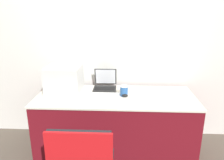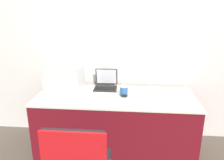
{
  "view_description": "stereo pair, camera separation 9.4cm",
  "coord_description": "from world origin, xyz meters",
  "px_view_note": "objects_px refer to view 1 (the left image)",
  "views": [
    {
      "loc": [
        0.07,
        -2.0,
        1.7
      ],
      "look_at": [
        -0.04,
        0.39,
        0.92
      ],
      "focal_mm": 35.0,
      "sensor_mm": 36.0,
      "label": 1
    },
    {
      "loc": [
        0.17,
        -2.0,
        1.7
      ],
      "look_at": [
        -0.04,
        0.39,
        0.92
      ],
      "focal_mm": 35.0,
      "sensor_mm": 36.0,
      "label": 2
    }
  ],
  "objects_px": {
    "laptop_left": "(105,84)",
    "external_keyboard": "(103,96)",
    "printer": "(64,78)",
    "coffee_cup": "(124,91)",
    "mouse": "(125,95)"
  },
  "relations": [
    {
      "from": "printer",
      "to": "laptop_left",
      "type": "relative_size",
      "value": 1.38
    },
    {
      "from": "external_keyboard",
      "to": "mouse",
      "type": "xyz_separation_m",
      "value": [
        0.25,
        0.0,
        0.01
      ]
    },
    {
      "from": "mouse",
      "to": "printer",
      "type": "bearing_deg",
      "value": 168.57
    },
    {
      "from": "laptop_left",
      "to": "mouse",
      "type": "height_order",
      "value": "laptop_left"
    },
    {
      "from": "printer",
      "to": "coffee_cup",
      "type": "xyz_separation_m",
      "value": [
        0.72,
        -0.11,
        -0.11
      ]
    },
    {
      "from": "printer",
      "to": "external_keyboard",
      "type": "distance_m",
      "value": 0.53
    },
    {
      "from": "laptop_left",
      "to": "external_keyboard",
      "type": "relative_size",
      "value": 0.79
    },
    {
      "from": "laptop_left",
      "to": "coffee_cup",
      "type": "height_order",
      "value": "laptop_left"
    },
    {
      "from": "coffee_cup",
      "to": "external_keyboard",
      "type": "bearing_deg",
      "value": -170.3
    },
    {
      "from": "coffee_cup",
      "to": "laptop_left",
      "type": "bearing_deg",
      "value": 134.42
    },
    {
      "from": "printer",
      "to": "laptop_left",
      "type": "height_order",
      "value": "printer"
    },
    {
      "from": "laptop_left",
      "to": "mouse",
      "type": "bearing_deg",
      "value": -48.72
    },
    {
      "from": "external_keyboard",
      "to": "coffee_cup",
      "type": "distance_m",
      "value": 0.25
    },
    {
      "from": "laptop_left",
      "to": "mouse",
      "type": "distance_m",
      "value": 0.38
    },
    {
      "from": "printer",
      "to": "coffee_cup",
      "type": "distance_m",
      "value": 0.74
    }
  ]
}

